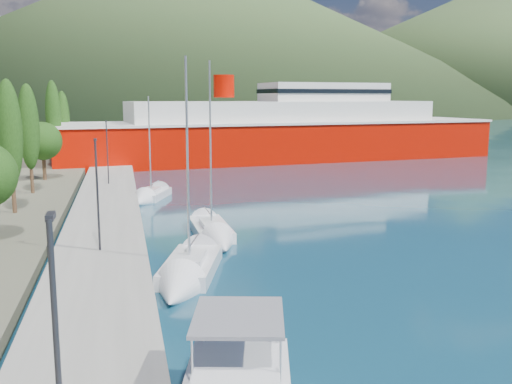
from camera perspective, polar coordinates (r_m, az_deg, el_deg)
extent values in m
plane|color=#113B51|center=(138.85, -10.14, 5.57)|extent=(1400.00, 1400.00, 0.00)
cube|color=gray|center=(45.19, -14.77, -1.88)|extent=(5.00, 88.00, 0.80)
cone|color=gray|center=(708.46, -6.32, 15.96)|extent=(760.00, 760.00, 180.00)
cone|color=gray|center=(754.27, 21.95, 13.42)|extent=(640.00, 640.00, 140.00)
cone|color=#374D27|center=(423.82, -7.00, 15.95)|extent=(480.00, 480.00, 115.00)
cone|color=#374D27|center=(481.24, 21.14, 13.12)|extent=(420.00, 420.00, 90.00)
cylinder|color=#47301E|center=(45.06, -23.05, -0.60)|extent=(0.30, 0.30, 2.12)
ellipsoid|color=#1E4112|center=(44.53, -23.45, 5.52)|extent=(1.80, 1.80, 7.52)
cylinder|color=#47301E|center=(53.78, -21.48, 1.01)|extent=(0.30, 0.30, 2.09)
ellipsoid|color=#1E4112|center=(53.34, -21.79, 6.07)|extent=(1.80, 1.80, 7.42)
cylinder|color=#47301E|center=(62.04, -20.41, 2.26)|extent=(0.36, 0.36, 2.42)
sphere|color=#1E4112|center=(61.78, -20.56, 4.80)|extent=(3.87, 3.87, 3.87)
cylinder|color=#47301E|center=(72.62, -19.40, 3.23)|extent=(0.30, 0.30, 2.27)
ellipsoid|color=#1E4112|center=(72.30, -19.62, 7.30)|extent=(1.80, 1.80, 8.05)
cylinder|color=#47301E|center=(83.95, -18.59, 3.96)|extent=(0.30, 0.30, 2.03)
ellipsoid|color=#1E4112|center=(83.67, -18.76, 7.10)|extent=(1.80, 1.80, 7.19)
cylinder|color=#2D2D33|center=(12.21, -19.19, -16.46)|extent=(0.12, 0.12, 6.00)
cube|color=#2D2D33|center=(11.50, -19.87, -2.30)|extent=(0.15, 0.50, 0.12)
cylinder|color=#2D2D33|center=(31.76, -15.56, -0.38)|extent=(0.12, 0.12, 6.00)
cube|color=#2D2D33|center=(31.66, -15.78, 5.06)|extent=(0.15, 0.50, 0.12)
cylinder|color=#2D2D33|center=(56.40, -14.64, 3.82)|extent=(0.12, 0.12, 6.00)
cube|color=#2D2D33|center=(56.45, -14.76, 6.88)|extent=(0.15, 0.50, 0.12)
cube|color=slate|center=(16.63, -1.77, -12.35)|extent=(3.23, 3.58, 0.11)
cube|color=silver|center=(30.01, -6.51, -7.59)|extent=(4.16, 6.53, 0.97)
cube|color=silver|center=(29.45, -6.67, -6.61)|extent=(2.14, 2.76, 0.38)
cylinder|color=silver|center=(28.48, -6.86, 3.03)|extent=(0.12, 0.12, 10.25)
cone|color=silver|center=(26.39, -8.04, -10.03)|extent=(3.21, 3.44, 2.48)
cube|color=silver|center=(38.27, -4.56, -3.86)|extent=(2.30, 6.20, 0.87)
cube|color=silver|center=(37.75, -4.47, -3.14)|extent=(1.37, 2.49, 0.34)
cylinder|color=silver|center=(36.97, -4.57, 4.73)|extent=(0.12, 0.12, 10.66)
cone|color=silver|center=(34.49, -3.48, -5.33)|extent=(2.26, 2.91, 2.23)
cube|color=silver|center=(52.55, -10.31, -0.34)|extent=(3.81, 5.39, 0.85)
cube|color=silver|center=(52.15, -10.45, 0.21)|extent=(1.93, 2.31, 0.33)
cylinder|color=silver|center=(51.66, -10.58, 4.70)|extent=(0.12, 0.12, 8.47)
cone|color=silver|center=(49.61, -11.46, -0.95)|extent=(2.85, 2.94, 2.16)
cube|color=#B10C00|center=(83.67, 2.61, 4.91)|extent=(64.84, 20.63, 6.15)
cube|color=silver|center=(83.48, 2.62, 7.01)|extent=(65.33, 21.07, 0.33)
cube|color=silver|center=(83.44, 2.63, 7.92)|extent=(44.96, 16.07, 3.30)
cube|color=silver|center=(86.17, 6.76, 9.88)|extent=(18.68, 10.23, 2.64)
cylinder|color=#B10C00|center=(80.44, -3.23, 10.52)|extent=(2.86, 2.86, 3.08)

